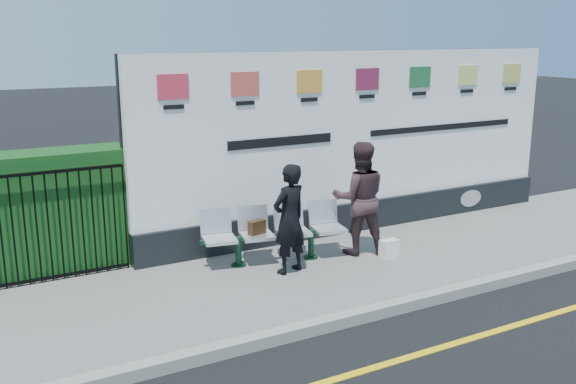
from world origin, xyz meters
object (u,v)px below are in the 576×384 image
(billboard, at_px, (362,154))
(woman_right, at_px, (359,198))
(woman_left, at_px, (289,219))
(bench, at_px, (275,247))

(billboard, bearing_deg, woman_right, -126.80)
(woman_left, bearing_deg, billboard, -165.07)
(bench, bearing_deg, billboard, 32.19)
(bench, bearing_deg, woman_left, -81.47)
(billboard, xyz_separation_m, woman_left, (-2.11, -1.26, -0.52))
(woman_left, xyz_separation_m, woman_right, (1.33, 0.21, 0.09))
(woman_left, height_order, woman_right, woman_right)
(bench, relative_size, woman_left, 1.36)
(bench, xyz_separation_m, woman_left, (-0.02, -0.46, 0.55))
(bench, height_order, woman_right, woman_right)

